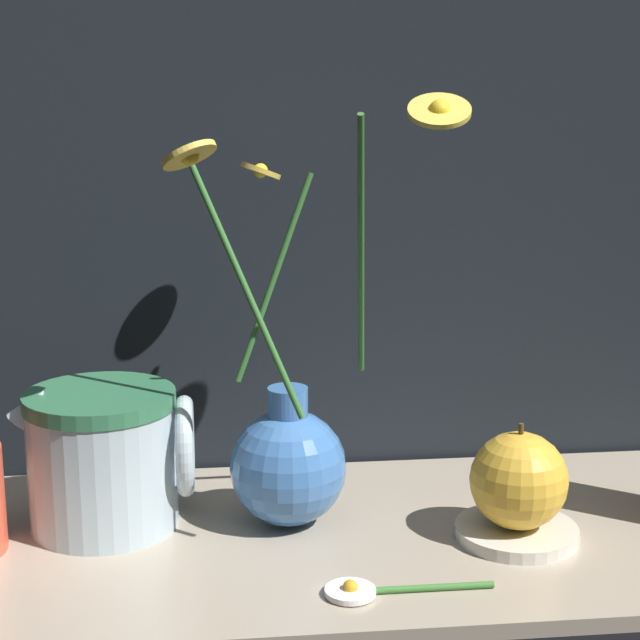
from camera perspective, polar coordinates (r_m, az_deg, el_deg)
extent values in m
plane|color=black|center=(0.86, 0.65, -12.03)|extent=(6.00, 6.00, 0.00)
cube|color=tan|center=(0.86, 0.66, -11.67)|extent=(0.73, 0.30, 0.01)
sphere|color=#3F72B7|center=(0.86, -1.70, -7.86)|extent=(0.09, 0.09, 0.09)
cylinder|color=#3F72B7|center=(0.84, -1.73, -4.65)|extent=(0.03, 0.03, 0.03)
cylinder|color=#336B2D|center=(0.77, -4.16, 2.08)|extent=(0.09, 0.08, 0.19)
cylinder|color=#EAC64C|center=(0.72, -6.99, 8.71)|extent=(0.05, 0.05, 0.02)
sphere|color=yellow|center=(0.72, -6.99, 8.71)|extent=(0.01, 0.01, 0.01)
cylinder|color=#336B2D|center=(0.81, 2.20, 3.54)|extent=(0.02, 0.12, 0.22)
cylinder|color=#EAC64C|center=(0.80, 6.39, 11.03)|extent=(0.05, 0.05, 0.03)
sphere|color=yellow|center=(0.80, 6.39, 11.03)|extent=(0.02, 0.02, 0.02)
cylinder|color=#336B2D|center=(0.85, -2.47, 2.25)|extent=(0.07, 0.02, 0.17)
cylinder|color=#EAC64C|center=(0.86, -3.19, 7.96)|extent=(0.04, 0.04, 0.02)
sphere|color=yellow|center=(0.86, -3.19, 7.96)|extent=(0.01, 0.01, 0.01)
cylinder|color=silver|center=(0.87, -11.53, -7.30)|extent=(0.12, 0.12, 0.11)
cylinder|color=#33724C|center=(0.85, -11.68, -4.18)|extent=(0.12, 0.12, 0.01)
torus|color=silver|center=(0.86, -7.21, -6.67)|extent=(0.01, 0.08, 0.08)
cone|color=silver|center=(0.86, -14.96, -4.49)|extent=(0.04, 0.03, 0.04)
cylinder|color=silver|center=(0.86, 10.43, -11.07)|extent=(0.10, 0.10, 0.01)
sphere|color=gold|center=(0.84, 10.56, -8.41)|extent=(0.08, 0.08, 0.08)
cylinder|color=#4C3819|center=(0.83, 10.68, -5.72)|extent=(0.00, 0.00, 0.01)
cylinder|color=#3D7A33|center=(0.77, 5.56, -14.05)|extent=(0.10, 0.01, 0.01)
cylinder|color=white|center=(0.76, 1.77, -14.26)|extent=(0.04, 0.04, 0.00)
sphere|color=gold|center=(0.76, 1.77, -14.06)|extent=(0.01, 0.01, 0.01)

